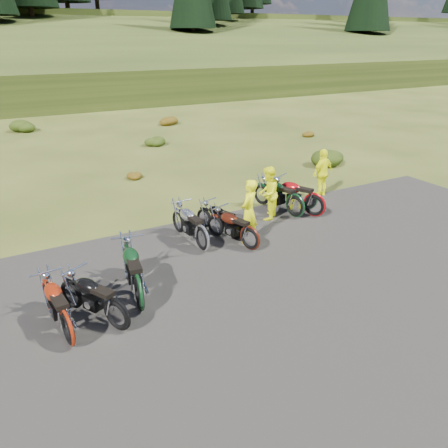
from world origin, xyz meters
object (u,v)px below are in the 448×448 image
motorcycle_7 (294,218)px  person_middle (249,212)px  motorcycle_0 (119,330)px  motorcycle_3 (202,251)px

motorcycle_7 → person_middle: 2.65m
motorcycle_0 → motorcycle_3: 3.88m
motorcycle_0 → motorcycle_3: size_ratio=0.97×
motorcycle_3 → motorcycle_7: (3.75, 0.75, 0.00)m
person_middle → motorcycle_0: bearing=-7.4°
motorcycle_7 → person_middle: person_middle is taller
person_middle → motorcycle_3: bearing=-38.8°
motorcycle_3 → person_middle: bearing=-98.1°
motorcycle_0 → person_middle: person_middle is taller
motorcycle_0 → person_middle: size_ratio=1.11×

